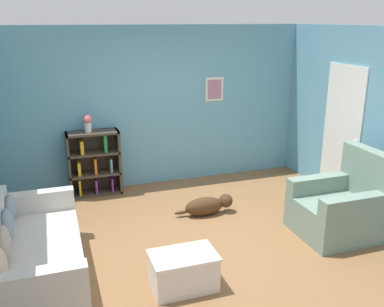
% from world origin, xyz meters
% --- Properties ---
extents(ground_plane, '(14.00, 14.00, 0.00)m').
position_xyz_m(ground_plane, '(0.00, 0.00, 0.00)').
color(ground_plane, brown).
extents(wall_back, '(5.60, 0.13, 2.60)m').
position_xyz_m(wall_back, '(0.00, 2.25, 1.30)').
color(wall_back, '#609EB7').
rests_on(wall_back, ground_plane).
extents(wall_right, '(0.16, 5.00, 2.60)m').
position_xyz_m(wall_right, '(2.55, 0.02, 1.29)').
color(wall_right, '#609EB7').
rests_on(wall_right, ground_plane).
extents(couch, '(0.93, 1.98, 0.80)m').
position_xyz_m(couch, '(-2.00, -0.22, 0.30)').
color(couch, beige).
rests_on(couch, ground_plane).
extents(bookshelf, '(0.80, 0.32, 1.02)m').
position_xyz_m(bookshelf, '(-1.08, 2.04, 0.51)').
color(bookshelf, '#42382D').
rests_on(bookshelf, ground_plane).
extents(recliner_chair, '(1.03, 0.90, 1.10)m').
position_xyz_m(recliner_chair, '(1.81, -0.34, 0.37)').
color(recliner_chair, gray).
rests_on(recliner_chair, ground_plane).
extents(coffee_table, '(0.68, 0.44, 0.39)m').
position_xyz_m(coffee_table, '(-0.51, -0.83, 0.21)').
color(coffee_table, silver).
rests_on(coffee_table, ground_plane).
extents(dog, '(0.86, 0.24, 0.27)m').
position_xyz_m(dog, '(0.35, 0.73, 0.14)').
color(dog, '#472D19').
rests_on(dog, ground_plane).
extents(vase, '(0.13, 0.13, 0.27)m').
position_xyz_m(vase, '(-1.13, 2.02, 1.18)').
color(vase, silver).
rests_on(vase, bookshelf).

